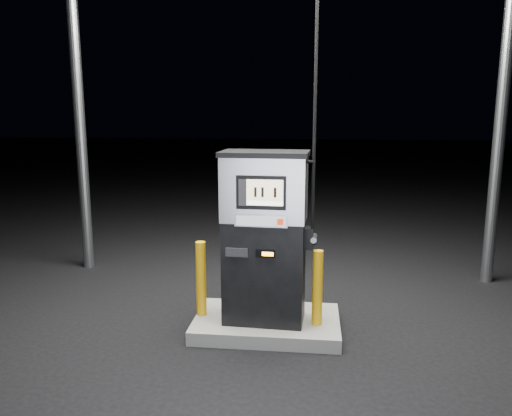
# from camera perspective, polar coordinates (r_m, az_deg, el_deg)

# --- Properties ---
(ground) EXTENTS (80.00, 80.00, 0.00)m
(ground) POSITION_cam_1_polar(r_m,az_deg,el_deg) (5.75, 1.24, -13.75)
(ground) COLOR black
(ground) RESTS_ON ground
(pump_island) EXTENTS (1.60, 1.00, 0.15)m
(pump_island) POSITION_cam_1_polar(r_m,az_deg,el_deg) (5.72, 1.25, -13.06)
(pump_island) COLOR slate
(pump_island) RESTS_ON ground
(fuel_dispenser) EXTENTS (1.03, 0.59, 3.84)m
(fuel_dispenser) POSITION_cam_1_polar(r_m,az_deg,el_deg) (5.33, 1.03, -3.19)
(fuel_dispenser) COLOR black
(fuel_dispenser) RESTS_ON pump_island
(bollard_left) EXTENTS (0.14, 0.14, 0.84)m
(bollard_left) POSITION_cam_1_polar(r_m,az_deg,el_deg) (5.65, -6.30, -8.02)
(bollard_left) COLOR #F6AD0D
(bollard_left) RESTS_ON pump_island
(bollard_right) EXTENTS (0.11, 0.11, 0.82)m
(bollard_right) POSITION_cam_1_polar(r_m,az_deg,el_deg) (5.41, 7.04, -9.04)
(bollard_right) COLOR #F6AD0D
(bollard_right) RESTS_ON pump_island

